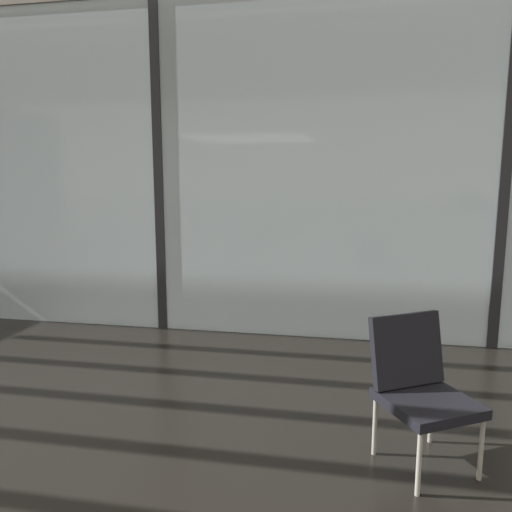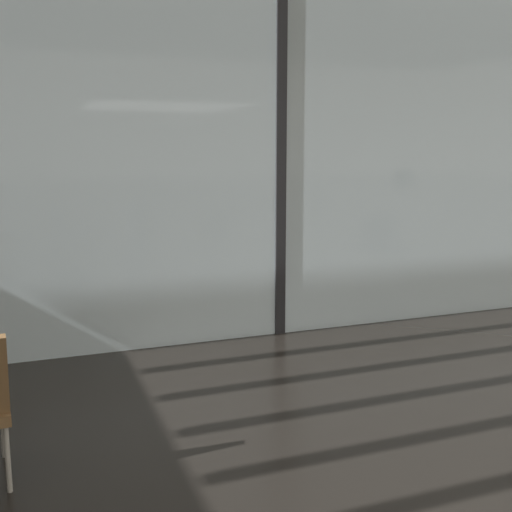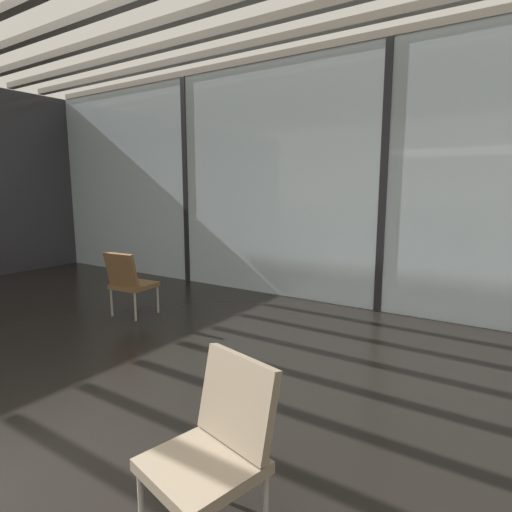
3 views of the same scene
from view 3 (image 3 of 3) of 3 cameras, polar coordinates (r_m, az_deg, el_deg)
glass_curtain_wall at (r=5.85m, az=17.17°, el=9.81°), size 14.00×0.08×3.55m
window_mullion_0 at (r=7.61m, az=-9.42°, el=9.88°), size 0.10×0.12×3.55m
window_mullion_1 at (r=5.85m, az=17.17°, el=9.81°), size 0.10×0.12×3.55m
parked_airplane at (r=9.92m, az=25.10°, el=11.60°), size 13.68×4.46×4.46m
lounge_chair_2 at (r=5.70m, az=-17.00°, el=-3.13°), size 0.52×0.56×0.87m
lounge_chair_4 at (r=2.18m, az=-5.37°, el=-23.78°), size 0.59×0.62×0.87m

